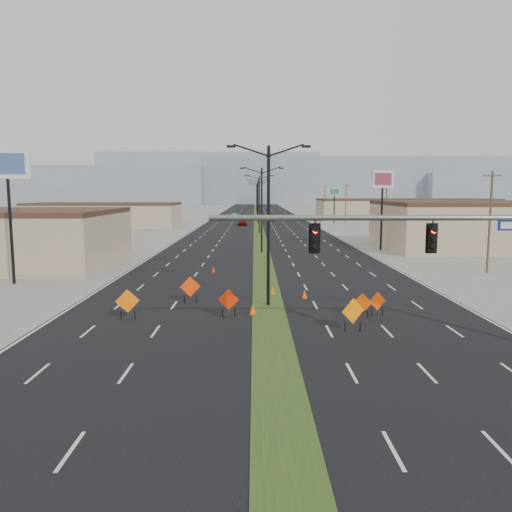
{
  "coord_description": "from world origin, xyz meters",
  "views": [
    {
      "loc": [
        -0.88,
        -19.09,
        7.18
      ],
      "look_at": [
        -0.77,
        11.89,
        3.2
      ],
      "focal_mm": 35.0,
      "sensor_mm": 36.0,
      "label": 1
    }
  ],
  "objects_px": {
    "signal_mast": "(475,248)",
    "construction_sign_5": "(377,302)",
    "streetlight_1": "(262,207)",
    "streetlight_2": "(259,202)",
    "pole_sign_west": "(7,173)",
    "car_mid": "(270,218)",
    "construction_sign_2": "(229,301)",
    "streetlight_6": "(256,197)",
    "streetlight_3": "(258,200)",
    "construction_sign_3": "(353,312)",
    "cone_2": "(304,294)",
    "cone_3": "(213,270)",
    "cone_0": "(253,309)",
    "construction_sign_1": "(190,288)",
    "streetlight_5": "(257,197)",
    "cone_1": "(273,291)",
    "construction_sign_0": "(128,302)",
    "streetlight_4": "(257,198)",
    "pole_sign_east_far": "(335,195)",
    "car_left": "(242,222)",
    "car_far": "(234,216)",
    "streetlight_0": "(268,221)",
    "pole_sign_east_near": "(383,185)",
    "construction_sign_4": "(363,304)"
  },
  "relations": [
    {
      "from": "streetlight_3",
      "to": "pole_sign_east_far",
      "type": "relative_size",
      "value": 1.23
    },
    {
      "from": "streetlight_3",
      "to": "construction_sign_3",
      "type": "bearing_deg",
      "value": -87.33
    },
    {
      "from": "cone_3",
      "to": "pole_sign_east_far",
      "type": "bearing_deg",
      "value": 72.62
    },
    {
      "from": "construction_sign_0",
      "to": "pole_sign_west",
      "type": "distance_m",
      "value": 18.08
    },
    {
      "from": "signal_mast",
      "to": "pole_sign_west",
      "type": "distance_m",
      "value": 33.7
    },
    {
      "from": "signal_mast",
      "to": "construction_sign_5",
      "type": "relative_size",
      "value": 11.3
    },
    {
      "from": "construction_sign_2",
      "to": "streetlight_6",
      "type": "bearing_deg",
      "value": 95.82
    },
    {
      "from": "construction_sign_5",
      "to": "cone_3",
      "type": "relative_size",
      "value": 2.66
    },
    {
      "from": "streetlight_1",
      "to": "streetlight_4",
      "type": "xyz_separation_m",
      "value": [
        0.0,
        84.0,
        0.0
      ]
    },
    {
      "from": "streetlight_5",
      "to": "pole_sign_west",
      "type": "height_order",
      "value": "pole_sign_west"
    },
    {
      "from": "streetlight_6",
      "to": "cone_2",
      "type": "relative_size",
      "value": 16.37
    },
    {
      "from": "construction_sign_0",
      "to": "cone_3",
      "type": "xyz_separation_m",
      "value": [
        3.44,
        16.77,
        -0.78
      ]
    },
    {
      "from": "cone_1",
      "to": "pole_sign_west",
      "type": "relative_size",
      "value": 0.06
    },
    {
      "from": "streetlight_5",
      "to": "cone_1",
      "type": "relative_size",
      "value": 16.7
    },
    {
      "from": "car_left",
      "to": "construction_sign_1",
      "type": "bearing_deg",
      "value": -95.89
    },
    {
      "from": "signal_mast",
      "to": "streetlight_5",
      "type": "distance_m",
      "value": 150.25
    },
    {
      "from": "construction_sign_1",
      "to": "streetlight_5",
      "type": "bearing_deg",
      "value": 72.18
    },
    {
      "from": "streetlight_0",
      "to": "car_far",
      "type": "bearing_deg",
      "value": 93.44
    },
    {
      "from": "streetlight_2",
      "to": "cone_2",
      "type": "bearing_deg",
      "value": -87.3
    },
    {
      "from": "construction_sign_0",
      "to": "cone_3",
      "type": "bearing_deg",
      "value": 62.43
    },
    {
      "from": "cone_2",
      "to": "cone_3",
      "type": "distance_m",
      "value": 13.05
    },
    {
      "from": "construction_sign_0",
      "to": "construction_sign_3",
      "type": "height_order",
      "value": "construction_sign_0"
    },
    {
      "from": "streetlight_1",
      "to": "streetlight_2",
      "type": "height_order",
      "value": "same"
    },
    {
      "from": "streetlight_1",
      "to": "construction_sign_0",
      "type": "height_order",
      "value": "streetlight_1"
    },
    {
      "from": "car_mid",
      "to": "construction_sign_0",
      "type": "height_order",
      "value": "construction_sign_0"
    },
    {
      "from": "cone_1",
      "to": "cone_2",
      "type": "distance_m",
      "value": 2.42
    },
    {
      "from": "pole_sign_east_near",
      "to": "construction_sign_3",
      "type": "bearing_deg",
      "value": -131.03
    },
    {
      "from": "car_far",
      "to": "pole_sign_west",
      "type": "xyz_separation_m",
      "value": [
        -13.4,
        -99.8,
        7.94
      ]
    },
    {
      "from": "streetlight_5",
      "to": "construction_sign_3",
      "type": "distance_m",
      "value": 146.19
    },
    {
      "from": "construction_sign_4",
      "to": "cone_3",
      "type": "height_order",
      "value": "construction_sign_4"
    },
    {
      "from": "signal_mast",
      "to": "pole_sign_west",
      "type": "height_order",
      "value": "pole_sign_west"
    },
    {
      "from": "cone_0",
      "to": "streetlight_4",
      "type": "bearing_deg",
      "value": 89.51
    },
    {
      "from": "streetlight_0",
      "to": "pole_sign_east_near",
      "type": "distance_m",
      "value": 34.31
    },
    {
      "from": "construction_sign_5",
      "to": "pole_sign_east_far",
      "type": "bearing_deg",
      "value": 59.32
    },
    {
      "from": "car_mid",
      "to": "construction_sign_5",
      "type": "bearing_deg",
      "value": -91.33
    },
    {
      "from": "cone_0",
      "to": "construction_sign_1",
      "type": "bearing_deg",
      "value": 142.89
    },
    {
      "from": "streetlight_3",
      "to": "streetlight_6",
      "type": "distance_m",
      "value": 84.0
    },
    {
      "from": "car_mid",
      "to": "construction_sign_1",
      "type": "height_order",
      "value": "construction_sign_1"
    },
    {
      "from": "car_left",
      "to": "cone_0",
      "type": "height_order",
      "value": "car_left"
    },
    {
      "from": "streetlight_6",
      "to": "cone_0",
      "type": "relative_size",
      "value": 15.16
    },
    {
      "from": "car_mid",
      "to": "construction_sign_3",
      "type": "distance_m",
      "value": 99.24
    },
    {
      "from": "streetlight_0",
      "to": "construction_sign_0",
      "type": "distance_m",
      "value": 9.82
    },
    {
      "from": "car_mid",
      "to": "cone_0",
      "type": "relative_size",
      "value": 6.01
    },
    {
      "from": "streetlight_5",
      "to": "cone_3",
      "type": "relative_size",
      "value": 18.48
    },
    {
      "from": "cone_0",
      "to": "cone_1",
      "type": "xyz_separation_m",
      "value": [
        1.37,
        5.72,
        -0.03
      ]
    },
    {
      "from": "streetlight_5",
      "to": "pole_sign_west",
      "type": "xyz_separation_m",
      "value": [
        -19.86,
        -132.28,
        3.19
      ]
    },
    {
      "from": "streetlight_5",
      "to": "car_far",
      "type": "bearing_deg",
      "value": -101.25
    },
    {
      "from": "cone_1",
      "to": "streetlight_1",
      "type": "bearing_deg",
      "value": 90.93
    },
    {
      "from": "streetlight_3",
      "to": "construction_sign_0",
      "type": "xyz_separation_m",
      "value": [
        -8.0,
        -87.65,
        -4.37
      ]
    },
    {
      "from": "streetlight_0",
      "to": "car_left",
      "type": "distance_m",
      "value": 77.12
    }
  ]
}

